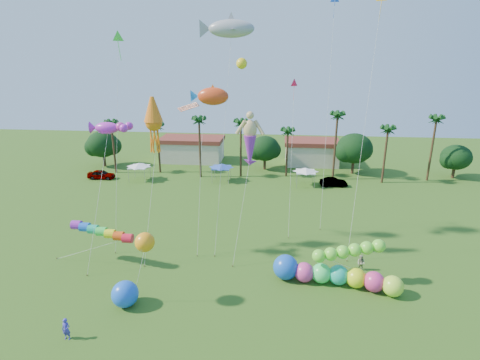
# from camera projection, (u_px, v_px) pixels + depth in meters

# --- Properties ---
(ground) EXTENTS (160.00, 160.00, 0.00)m
(ground) POSITION_uv_depth(u_px,v_px,m) (226.00, 334.00, 28.16)
(ground) COLOR #285116
(ground) RESTS_ON ground
(tree_line) EXTENTS (69.46, 8.91, 11.00)m
(tree_line) POSITION_uv_depth(u_px,v_px,m) (279.00, 149.00, 68.16)
(tree_line) COLOR #3A2819
(tree_line) RESTS_ON ground
(buildings_row) EXTENTS (35.00, 7.00, 4.00)m
(buildings_row) POSITION_uv_depth(u_px,v_px,m) (245.00, 152.00, 75.20)
(buildings_row) COLOR beige
(buildings_row) RESTS_ON ground
(tent_row) EXTENTS (31.00, 4.00, 0.60)m
(tent_row) POSITION_uv_depth(u_px,v_px,m) (221.00, 167.00, 62.32)
(tent_row) COLOR white
(tent_row) RESTS_ON ground
(car_a) EXTENTS (4.66, 1.97, 1.57)m
(car_a) POSITION_uv_depth(u_px,v_px,m) (101.00, 174.00, 64.72)
(car_a) COLOR #4C4C54
(car_a) RESTS_ON ground
(car_b) EXTENTS (4.44, 1.84, 1.43)m
(car_b) POSITION_uv_depth(u_px,v_px,m) (334.00, 182.00, 60.85)
(car_b) COLOR #4C4C54
(car_b) RESTS_ON ground
(spectator_a) EXTENTS (0.65, 0.44, 1.73)m
(spectator_a) POSITION_uv_depth(u_px,v_px,m) (66.00, 329.00, 27.40)
(spectator_a) COLOR #3934B6
(spectator_a) RESTS_ON ground
(spectator_b) EXTENTS (0.99, 0.98, 1.61)m
(spectator_b) POSITION_uv_depth(u_px,v_px,m) (361.00, 263.00, 36.44)
(spectator_b) COLOR #9E9D84
(spectator_b) RESTS_ON ground
(caterpillar_inflatable) EXTENTS (11.54, 4.04, 2.36)m
(caterpillar_inflatable) POSITION_uv_depth(u_px,v_px,m) (331.00, 275.00, 34.11)
(caterpillar_inflatable) COLOR #D93990
(caterpillar_inflatable) RESTS_ON ground
(blue_ball) EXTENTS (2.23, 2.23, 2.23)m
(blue_ball) POSITION_uv_depth(u_px,v_px,m) (125.00, 294.00, 31.10)
(blue_ball) COLOR blue
(blue_ball) RESTS_ON ground
(rainbow_tube) EXTENTS (9.98, 2.04, 3.64)m
(rainbow_tube) POSITION_uv_depth(u_px,v_px,m) (111.00, 238.00, 36.45)
(rainbow_tube) COLOR red
(rainbow_tube) RESTS_ON ground
(green_worm) EXTENTS (10.72, 1.96, 3.54)m
(green_worm) POSITION_uv_depth(u_px,v_px,m) (319.00, 256.00, 33.71)
(green_worm) COLOR #6AE533
(green_worm) RESTS_ON ground
(orange_ball_kite) EXTENTS (2.33, 1.62, 6.46)m
(orange_ball_kite) POSITION_uv_depth(u_px,v_px,m) (145.00, 242.00, 30.17)
(orange_ball_kite) COLOR orange
(orange_ball_kite) RESTS_ON ground
(merman_kite) EXTENTS (2.72, 4.22, 14.56)m
(merman_kite) POSITION_uv_depth(u_px,v_px,m) (250.00, 142.00, 36.45)
(merman_kite) COLOR tan
(merman_kite) RESTS_ON ground
(fish_kite) EXTENTS (5.15, 6.27, 17.11)m
(fish_kite) POSITION_uv_depth(u_px,v_px,m) (213.00, 96.00, 38.70)
(fish_kite) COLOR red
(fish_kite) RESTS_ON ground
(shark_kite) EXTENTS (6.62, 7.73, 23.83)m
(shark_kite) POSITION_uv_depth(u_px,v_px,m) (231.00, 29.00, 37.82)
(shark_kite) COLOR #9498A1
(shark_kite) RESTS_ON ground
(squid_kite) EXTENTS (2.36, 5.62, 16.40)m
(squid_kite) POSITION_uv_depth(u_px,v_px,m) (154.00, 123.00, 37.25)
(squid_kite) COLOR orange
(squid_kite) RESTS_ON ground
(lobster_kite) EXTENTS (4.25, 5.79, 14.29)m
(lobster_kite) POSITION_uv_depth(u_px,v_px,m) (107.00, 128.00, 35.71)
(lobster_kite) COLOR #C328C9
(lobster_kite) RESTS_ON ground
(delta_kite_red) EXTENTS (1.03, 4.14, 17.73)m
(delta_kite_red) POSITION_uv_depth(u_px,v_px,m) (294.00, 87.00, 41.58)
(delta_kite_red) COLOR #FD1C42
(delta_kite_red) RESTS_ON ground
(delta_kite_yellow) EXTENTS (2.51, 5.37, 25.89)m
(delta_kite_yellow) POSITION_uv_depth(u_px,v_px,m) (381.00, 4.00, 35.21)
(delta_kite_yellow) COLOR yellow
(delta_kite_yellow) RESTS_ON ground
(delta_kite_green) EXTENTS (1.45, 4.57, 22.47)m
(delta_kite_green) POSITION_uv_depth(u_px,v_px,m) (118.00, 41.00, 36.99)
(delta_kite_green) COLOR #3CED37
(delta_kite_green) RESTS_ON ground
(delta_kite_blue) EXTENTS (1.18, 3.43, 26.57)m
(delta_kite_blue) POSITION_uv_depth(u_px,v_px,m) (334.00, 5.00, 40.65)
(delta_kite_blue) COLOR blue
(delta_kite_blue) RESTS_ON ground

